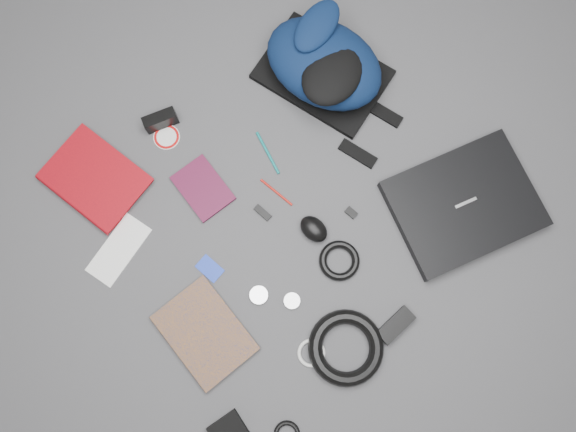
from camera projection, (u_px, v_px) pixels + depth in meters
ground at (288, 217)px, 1.67m from camera, size 4.00×4.00×0.00m
backpack at (324, 63)px, 1.67m from camera, size 0.41×0.48×0.17m
laptop at (464, 204)px, 1.65m from camera, size 0.47×0.40×0.04m
textbook_red at (71, 206)px, 1.66m from camera, size 0.28×0.33×0.03m
comic_book at (177, 355)px, 1.58m from camera, size 0.20×0.27×0.02m
envelope at (119, 250)px, 1.65m from camera, size 0.22×0.16×0.00m
dvd_case at (203, 188)px, 1.68m from camera, size 0.12×0.17×0.01m
compact_camera at (161, 120)px, 1.70m from camera, size 0.11×0.06×0.06m
sticker_disc at (167, 137)px, 1.72m from camera, size 0.10×0.10×0.00m
pen_teal at (268, 153)px, 1.70m from camera, size 0.03×0.15×0.01m
pen_red at (276, 192)px, 1.68m from camera, size 0.03×0.12×0.01m
id_badge at (210, 269)px, 1.64m from camera, size 0.06×0.08×0.00m
usb_black at (263, 213)px, 1.66m from camera, size 0.03×0.06×0.01m
key_fob at (351, 213)px, 1.66m from camera, size 0.03×0.04×0.01m
mouse at (314, 229)px, 1.64m from camera, size 0.08×0.10×0.05m
headphone_left at (259, 295)px, 1.62m from camera, size 0.06×0.06×0.01m
headphone_right at (292, 301)px, 1.61m from camera, size 0.06×0.06×0.01m
cable_coil at (339, 261)px, 1.63m from camera, size 0.15×0.15×0.02m
power_brick at (396, 325)px, 1.59m from camera, size 0.12×0.06×0.03m
power_cord_coil at (346, 348)px, 1.57m from camera, size 0.26×0.26×0.04m
white_cable_coil at (311, 353)px, 1.58m from camera, size 0.08×0.08×0.01m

